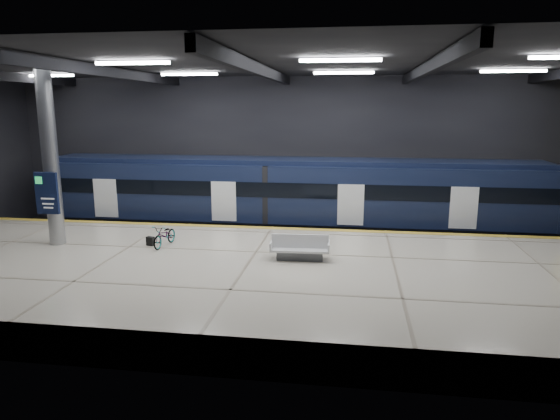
# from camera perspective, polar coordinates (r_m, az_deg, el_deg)

# --- Properties ---
(ground) EXTENTS (30.00, 30.00, 0.00)m
(ground) POSITION_cam_1_polar(r_m,az_deg,el_deg) (20.03, -2.18, -7.00)
(ground) COLOR black
(ground) RESTS_ON ground
(room_shell) EXTENTS (30.10, 16.10, 8.05)m
(room_shell) POSITION_cam_1_polar(r_m,az_deg,el_deg) (18.99, -2.32, 9.58)
(room_shell) COLOR black
(room_shell) RESTS_ON ground
(platform) EXTENTS (30.00, 11.00, 1.10)m
(platform) POSITION_cam_1_polar(r_m,az_deg,el_deg) (17.53, -3.68, -7.88)
(platform) COLOR beige
(platform) RESTS_ON ground
(safety_strip) EXTENTS (30.00, 0.40, 0.01)m
(safety_strip) POSITION_cam_1_polar(r_m,az_deg,el_deg) (22.32, -0.93, -2.06)
(safety_strip) COLOR gold
(safety_strip) RESTS_ON platform
(rails) EXTENTS (30.00, 1.52, 0.16)m
(rails) POSITION_cam_1_polar(r_m,az_deg,el_deg) (25.21, 0.07, -2.86)
(rails) COLOR gray
(rails) RESTS_ON ground
(train) EXTENTS (29.40, 2.84, 3.79)m
(train) POSITION_cam_1_polar(r_m,az_deg,el_deg) (24.57, 5.29, 1.43)
(train) COLOR black
(train) RESTS_ON ground
(bench) EXTENTS (2.12, 0.96, 0.92)m
(bench) POSITION_cam_1_polar(r_m,az_deg,el_deg) (17.74, 2.29, -4.66)
(bench) COLOR #595B60
(bench) RESTS_ON platform
(bicycle) EXTENTS (0.78, 1.70, 0.86)m
(bicycle) POSITION_cam_1_polar(r_m,az_deg,el_deg) (19.88, -13.03, -2.84)
(bicycle) COLOR #99999E
(bicycle) RESTS_ON platform
(pannier_bag) EXTENTS (0.34, 0.26, 0.35)m
(pannier_bag) POSITION_cam_1_polar(r_m,az_deg,el_deg) (20.17, -14.59, -3.46)
(pannier_bag) COLOR black
(pannier_bag) RESTS_ON platform
(info_column) EXTENTS (0.90, 0.78, 6.90)m
(info_column) POSITION_cam_1_polar(r_m,az_deg,el_deg) (21.12, -24.81, 5.32)
(info_column) COLOR #9EA0A5
(info_column) RESTS_ON platform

